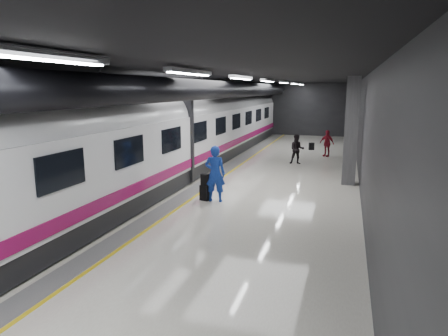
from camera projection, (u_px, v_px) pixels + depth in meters
The scene contains 9 objects.
ground at pixel (233, 187), 16.47m from camera, with size 40.00×40.00×0.00m, color silver.
platform_hall at pixel (233, 100), 16.77m from camera, with size 10.02×40.02×4.51m.
train at pixel (160, 135), 17.01m from camera, with size 3.05×38.00×4.05m.
traveler_main at pixel (215, 174), 14.21m from camera, with size 0.74×0.48×2.03m, color blue.
suitcase_main at pixel (205, 193), 14.48m from camera, with size 0.34×0.22×0.56m, color black.
shoulder_bag at pixel (205, 180), 14.37m from camera, with size 0.31×0.17×0.42m, color black.
traveler_far_a at pixel (297, 149), 21.42m from camera, with size 0.78×0.61×1.60m, color black.
traveler_far_b at pixel (327, 143), 23.89m from camera, with size 0.93×0.39×1.59m, color maroon.
suitcase_far at pixel (311, 146), 26.54m from camera, with size 0.33×0.21×0.49m, color black.
Camera 1 is at (4.38, -15.40, 3.97)m, focal length 32.00 mm.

